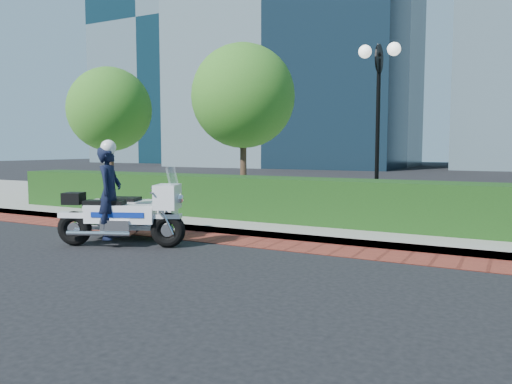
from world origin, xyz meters
The scene contains 9 objects.
ground centered at (0.00, 0.00, 0.00)m, with size 120.00×120.00×0.00m, color black.
brick_strip centered at (0.00, 1.50, 0.01)m, with size 60.00×1.00×0.01m, color maroon.
sidewalk centered at (0.00, 6.00, 0.07)m, with size 60.00×8.00×0.15m, color gray.
hedge_main centered at (0.00, 3.60, 0.65)m, with size 18.00×1.20×1.00m, color black.
lamppost centered at (1.00, 5.20, 2.96)m, with size 1.02×0.70×4.21m.
tree_a centered at (-9.00, 6.50, 3.22)m, with size 3.00×3.00×4.58m.
tree_b centered at (-3.50, 6.50, 3.43)m, with size 3.20×3.20×4.89m.
tower_far_left centered at (-36.00, 46.00, 17.00)m, with size 16.00×14.00×34.00m, color black.
police_motorcycle centered at (-2.70, 0.24, 0.69)m, with size 2.55×1.89×2.01m.
Camera 1 is at (4.09, -7.05, 1.86)m, focal length 35.00 mm.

